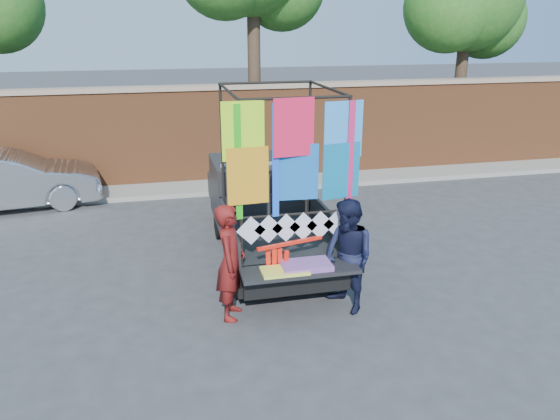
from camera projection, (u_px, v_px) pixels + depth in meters
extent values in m
plane|color=#38383A|center=(288.00, 300.00, 8.61)|extent=(90.00, 90.00, 0.00)
cube|color=brown|center=(227.00, 136.00, 14.65)|extent=(30.00, 0.35, 2.50)
cube|color=gray|center=(225.00, 87.00, 14.22)|extent=(30.00, 0.45, 0.12)
cube|color=gray|center=(232.00, 186.00, 14.39)|extent=(30.00, 1.20, 0.12)
cylinder|color=#38281C|center=(254.00, 75.00, 15.48)|extent=(0.36, 0.36, 5.46)
cylinder|color=#38281C|center=(460.00, 85.00, 17.00)|extent=(0.36, 0.36, 4.55)
sphere|color=#21621C|center=(486.00, 19.00, 16.92)|extent=(2.40, 2.40, 2.40)
sphere|color=#21621C|center=(449.00, 7.00, 15.81)|extent=(2.60, 2.60, 2.60)
cylinder|color=black|center=(221.00, 223.00, 11.00)|extent=(0.21, 0.63, 0.63)
cylinder|color=black|center=(241.00, 279.00, 8.62)|extent=(0.21, 0.63, 0.63)
cylinder|color=black|center=(292.00, 217.00, 11.31)|extent=(0.21, 0.63, 0.63)
cylinder|color=black|center=(331.00, 270.00, 8.94)|extent=(0.21, 0.63, 0.63)
cube|color=black|center=(270.00, 237.00, 9.87)|extent=(1.63, 4.02, 0.29)
cube|color=black|center=(279.00, 238.00, 9.12)|extent=(1.72, 2.20, 0.10)
cube|color=black|center=(229.00, 230.00, 8.88)|extent=(0.06, 2.20, 0.43)
cube|color=black|center=(328.00, 222.00, 9.23)|extent=(0.06, 2.20, 0.43)
cube|color=black|center=(266.00, 205.00, 10.05)|extent=(1.72, 0.06, 0.43)
cube|color=black|center=(257.00, 189.00, 10.89)|extent=(1.72, 1.53, 1.20)
cube|color=#8C9EAD|center=(261.00, 176.00, 10.37)|extent=(1.53, 0.06, 0.53)
cube|color=#8C9EAD|center=(250.00, 170.00, 11.48)|extent=(1.53, 0.10, 0.67)
cube|color=black|center=(248.00, 186.00, 11.93)|extent=(1.67, 0.86, 0.53)
cube|color=black|center=(300.00, 270.00, 7.88)|extent=(1.72, 0.53, 0.06)
cube|color=black|center=(296.00, 286.00, 8.21)|extent=(1.77, 0.14, 0.17)
cylinder|color=black|center=(240.00, 186.00, 7.62)|extent=(0.05, 0.05, 2.39)
cylinder|color=black|center=(222.00, 154.00, 9.47)|extent=(0.05, 0.05, 2.39)
cylinder|color=black|center=(347.00, 179.00, 7.96)|extent=(0.05, 0.05, 2.39)
cylinder|color=black|center=(309.00, 149.00, 9.80)|extent=(0.05, 0.05, 2.39)
cylinder|color=black|center=(295.00, 98.00, 7.40)|extent=(1.63, 0.04, 0.04)
cylinder|color=black|center=(266.00, 83.00, 9.25)|extent=(1.63, 0.04, 0.04)
cylinder|color=black|center=(228.00, 91.00, 8.16)|extent=(0.04, 2.06, 0.04)
cylinder|color=black|center=(328.00, 88.00, 8.49)|extent=(0.04, 2.06, 0.04)
cylinder|color=black|center=(294.00, 214.00, 7.95)|extent=(1.63, 0.04, 0.04)
cube|color=#B0FF1A|center=(244.00, 132.00, 7.37)|extent=(0.59, 0.01, 0.81)
cube|color=#F41B47|center=(296.00, 130.00, 7.49)|extent=(0.59, 0.01, 0.81)
cube|color=#3493F7|center=(345.00, 128.00, 7.67)|extent=(0.59, 0.01, 0.81)
cube|color=orange|center=(246.00, 177.00, 7.54)|extent=(0.59, 0.01, 0.81)
cube|color=blue|center=(295.00, 173.00, 7.73)|extent=(0.59, 0.01, 0.81)
cube|color=#0B70A0|center=(344.00, 171.00, 7.84)|extent=(0.59, 0.01, 0.81)
cube|color=green|center=(238.00, 164.00, 7.47)|extent=(0.10, 0.01, 1.63)
cube|color=#C5205C|center=(350.00, 157.00, 7.82)|extent=(0.10, 0.01, 1.63)
cube|color=blue|center=(276.00, 162.00, 7.58)|extent=(0.10, 0.01, 1.63)
cube|color=silver|center=(251.00, 231.00, 7.85)|extent=(0.43, 0.01, 0.43)
cube|color=silver|center=(269.00, 229.00, 7.90)|extent=(0.43, 0.01, 0.43)
cube|color=silver|center=(286.00, 228.00, 7.96)|extent=(0.43, 0.01, 0.43)
cube|color=silver|center=(303.00, 226.00, 8.01)|extent=(0.43, 0.01, 0.43)
cube|color=silver|center=(320.00, 225.00, 8.07)|extent=(0.43, 0.01, 0.43)
cube|color=silver|center=(337.00, 224.00, 8.12)|extent=(0.43, 0.01, 0.43)
cube|color=#E53369|center=(306.00, 265.00, 7.88)|extent=(0.72, 0.43, 0.08)
cube|color=#E3F24C|center=(285.00, 271.00, 7.76)|extent=(0.67, 0.38, 0.04)
imported|color=#B9BBC1|center=(7.00, 181.00, 12.61)|extent=(4.29, 2.01, 1.36)
imported|color=maroon|center=(231.00, 262.00, 7.88)|extent=(0.59, 0.73, 1.75)
imported|color=black|center=(348.00, 257.00, 8.08)|extent=(0.90, 1.01, 1.74)
cube|color=#FC1F0D|center=(290.00, 243.00, 7.90)|extent=(1.03, 0.30, 0.04)
cube|color=#FC1F0D|center=(268.00, 267.00, 7.92)|extent=(0.07, 0.02, 0.61)
cube|color=#FC1F0D|center=(274.00, 267.00, 7.95)|extent=(0.07, 0.02, 0.61)
cube|color=#FC1F0D|center=(280.00, 268.00, 7.97)|extent=(0.07, 0.02, 0.61)
cube|color=#FC1F0D|center=(286.00, 269.00, 8.00)|extent=(0.07, 0.02, 0.61)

